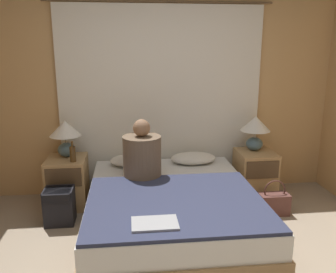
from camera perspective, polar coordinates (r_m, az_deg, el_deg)
The scene contains 15 objects.
wall_back at distance 4.28m, azimuth -1.21°, elevation 7.41°, with size 4.28×0.06×2.50m.
curtain_panel at distance 4.23m, azimuth -1.12°, elevation 5.61°, with size 2.57×0.02×2.25m.
bed at distance 3.52m, azimuth 0.55°, elevation -11.81°, with size 1.59×1.95×0.43m.
nightstand_left at distance 4.18m, azimuth -15.78°, elevation -7.01°, with size 0.42×0.47×0.56m.
nightstand_right at distance 4.38m, azimuth 13.74°, elevation -5.90°, with size 0.42×0.47×0.56m.
lamp_left at distance 4.09m, azimuth -16.13°, elevation 0.54°, with size 0.35×0.35×0.41m.
lamp_right at distance 4.30m, azimuth 13.83°, elevation 1.32°, with size 0.35×0.35×0.41m.
pillow_left at distance 4.10m, azimuth -5.63°, elevation -3.80°, with size 0.53×0.34×0.12m.
pillow_right at distance 4.17m, azimuth 4.08°, elevation -3.47°, with size 0.53×0.34×0.12m.
blanket_on_bed at distance 3.14m, azimuth 1.25°, elevation -10.45°, with size 1.53×1.27×0.03m.
person_left_in_bed at distance 3.67m, azimuth -4.18°, elevation -2.97°, with size 0.39×0.39×0.62m.
beer_bottle_on_left_stand at distance 3.93m, azimuth -15.03°, elevation -2.67°, with size 0.06×0.06×0.23m.
laptop_on_bed at distance 2.75m, azimuth -2.13°, elevation -13.76°, with size 0.35×0.23×0.02m.
backpack_on_floor at distance 3.83m, azimuth -17.04°, elevation -10.30°, with size 0.29×0.27×0.37m.
handbag_on_floor at distance 4.04m, azimuth 16.61°, elevation -10.21°, with size 0.32×0.16×0.39m.
Camera 1 is at (-0.39, -2.20, 1.77)m, focal length 38.00 mm.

